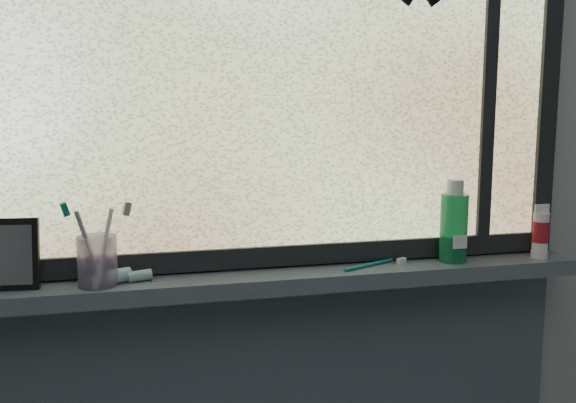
# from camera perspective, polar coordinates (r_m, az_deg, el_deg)

# --- Properties ---
(wall_back) EXTENTS (3.00, 0.01, 2.50)m
(wall_back) POSITION_cam_1_polar(r_m,az_deg,el_deg) (1.57, -2.67, 2.45)
(wall_back) COLOR #9EA3A8
(wall_back) RESTS_ON ground
(windowsill) EXTENTS (1.62, 0.14, 0.04)m
(windowsill) POSITION_cam_1_polar(r_m,az_deg,el_deg) (1.55, -2.06, -7.10)
(windowsill) COLOR #4A5462
(windowsill) RESTS_ON wall_back
(window_pane) EXTENTS (1.50, 0.01, 1.00)m
(window_pane) POSITION_cam_1_polar(r_m,az_deg,el_deg) (1.54, -2.58, 12.74)
(window_pane) COLOR silver
(window_pane) RESTS_ON wall_back
(frame_bottom) EXTENTS (1.60, 0.03, 0.05)m
(frame_bottom) POSITION_cam_1_polar(r_m,az_deg,el_deg) (1.58, -2.43, -4.89)
(frame_bottom) COLOR black
(frame_bottom) RESTS_ON windowsill
(frame_right) EXTENTS (0.05, 0.03, 1.10)m
(frame_right) POSITION_cam_1_polar(r_m,az_deg,el_deg) (1.85, 22.17, 11.45)
(frame_right) COLOR black
(frame_right) RESTS_ON wall_back
(frame_mullion) EXTENTS (0.03, 0.03, 1.00)m
(frame_mullion) POSITION_cam_1_polar(r_m,az_deg,el_deg) (1.76, 17.44, 11.87)
(frame_mullion) COLOR black
(frame_mullion) RESTS_ON wall_back
(vanity_mirror) EXTENTS (0.13, 0.08, 0.16)m
(vanity_mirror) POSITION_cam_1_polar(r_m,az_deg,el_deg) (1.52, -23.52, -4.31)
(vanity_mirror) COLOR black
(vanity_mirror) RESTS_ON windowsill
(toothpaste_tube) EXTENTS (0.19, 0.10, 0.03)m
(toothpaste_tube) POSITION_cam_1_polar(r_m,az_deg,el_deg) (1.50, -14.18, -6.40)
(toothpaste_tube) COLOR silver
(toothpaste_tube) RESTS_ON windowsill
(toothbrush_cup) EXTENTS (0.10, 0.10, 0.11)m
(toothbrush_cup) POSITION_cam_1_polar(r_m,az_deg,el_deg) (1.49, -16.59, -5.09)
(toothbrush_cup) COLOR #A392C1
(toothbrush_cup) RESTS_ON windowsill
(toothbrush_lying) EXTENTS (0.19, 0.10, 0.01)m
(toothbrush_lying) POSITION_cam_1_polar(r_m,az_deg,el_deg) (1.61, 7.20, -5.52)
(toothbrush_lying) COLOR #0C7267
(toothbrush_lying) RESTS_ON windowsill
(mouthwash_bottle) EXTENTS (0.09, 0.09, 0.17)m
(mouthwash_bottle) POSITION_cam_1_polar(r_m,az_deg,el_deg) (1.69, 14.53, -1.68)
(mouthwash_bottle) COLOR #1B8C4F
(mouthwash_bottle) RESTS_ON windowsill
(cream_tube) EXTENTS (0.05, 0.05, 0.10)m
(cream_tube) POSITION_cam_1_polar(r_m,az_deg,el_deg) (1.80, 21.55, -2.32)
(cream_tube) COLOR silver
(cream_tube) RESTS_ON windowsill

